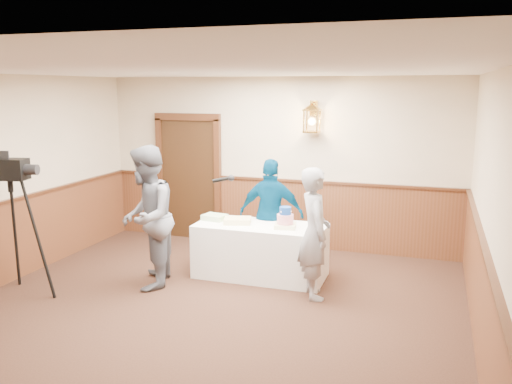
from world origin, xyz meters
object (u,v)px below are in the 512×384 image
baker (314,233)px  sheet_cake_green (215,217)px  tiered_cake (285,220)px  assistant_p (271,214)px  tv_camera_rig (15,236)px  interviewer (147,217)px  display_table (261,251)px  sheet_cake_yellow (237,221)px

baker → sheet_cake_green: bearing=45.6°
baker → tiered_cake: bearing=23.6°
sheet_cake_green → assistant_p: 0.83m
tv_camera_rig → interviewer: bearing=19.4°
display_table → sheet_cake_yellow: 0.53m
sheet_cake_green → tiered_cake: bearing=-6.2°
tiered_cake → sheet_cake_yellow: size_ratio=0.89×
sheet_cake_yellow → sheet_cake_green: bearing=166.6°
display_table → interviewer: interviewer is taller
tiered_cake → sheet_cake_yellow: 0.71m
display_table → sheet_cake_green: sheet_cake_green is taller
sheet_cake_yellow → tv_camera_rig: 2.88m
display_table → tiered_cake: 0.61m
assistant_p → baker: bearing=128.8°
baker → tv_camera_rig: tv_camera_rig is taller
sheet_cake_yellow → display_table: bearing=4.0°
sheet_cake_green → display_table: bearing=-5.4°
tv_camera_rig → assistant_p: bearing=25.6°
sheet_cake_green → assistant_p: assistant_p is taller
tv_camera_rig → baker: bearing=6.4°
display_table → sheet_cake_yellow: (-0.33, -0.02, 0.41)m
assistant_p → sheet_cake_green: bearing=20.9°
interviewer → assistant_p: size_ratio=1.17×
interviewer → baker: (2.17, 0.35, -0.11)m
sheet_cake_green → baker: (1.59, -0.56, 0.05)m
interviewer → baker: bearing=80.8°
interviewer → assistant_p: interviewer is taller
sheet_cake_yellow → baker: baker is taller
tiered_cake → sheet_cake_yellow: tiered_cake is taller
interviewer → tv_camera_rig: size_ratio=1.07×
sheet_cake_yellow → tiered_cake: bearing=-2.1°
display_table → assistant_p: (0.03, 0.42, 0.44)m
interviewer → sheet_cake_green: bearing=129.2°
sheet_cake_yellow → tv_camera_rig: size_ratio=0.21×
display_table → assistant_p: bearing=85.7°
display_table → baker: bearing=-29.6°
tiered_cake → sheet_cake_green: size_ratio=1.03×
assistant_p → tiered_cake: bearing=121.9°
tiered_cake → assistant_p: bearing=125.8°
sheet_cake_yellow → sheet_cake_green: (-0.39, 0.09, -0.00)m
tv_camera_rig → sheet_cake_yellow: bearing=23.1°
sheet_cake_green → tv_camera_rig: (-1.96, -1.76, 0.01)m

